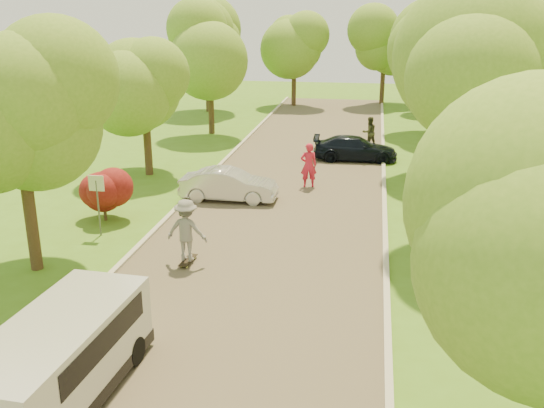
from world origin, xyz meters
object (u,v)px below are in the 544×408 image
Objects in this scene: dark_sedan at (355,148)px; person_striped at (309,165)px; street_sign at (97,193)px; longboard at (188,260)px; person_olive at (369,132)px; minivan at (60,359)px; skateboarder at (187,230)px; silver_sedan at (229,185)px.

person_striped reaches higher than dark_sedan.
street_sign reaches higher than person_striped.
person_olive is (5.29, 17.48, 0.76)m from longboard.
person_striped is at bearing 82.01° from minivan.
street_sign reaches higher than skateboarder.
minivan is (3.30, -8.92, -0.62)m from street_sign.
dark_sedan is at bearing -104.45° from longboard.
minivan is at bearing -69.68° from street_sign.
dark_sedan is at bearing 56.07° from street_sign.
person_olive reaches higher than longboard.
longboard is at bearing 159.56° from dark_sedan.
street_sign reaches higher than minivan.
silver_sedan is 2.29× the size of person_olive.
dark_sedan reaches higher than longboard.
street_sign is at bearing 143.53° from dark_sedan.
minivan is at bearing 47.68° from person_olive.
longboard is at bearing 59.80° from person_striped.
street_sign reaches higher than longboard.
longboard is at bearing -178.17° from silver_sedan.
silver_sedan is 2.00× the size of person_striped.
minivan reaches higher than longboard.
person_striped is (3.03, 2.44, 0.34)m from silver_sedan.
person_olive is at bearing 59.92° from street_sign.
person_olive is (9.04, 15.61, -0.69)m from street_sign.
skateboarder reaches higher than silver_sedan.
silver_sedan is (0.20, 13.61, -0.29)m from minivan.
silver_sedan is at bearing 33.92° from person_olive.
silver_sedan is at bearing 92.53° from minivan.
dark_sedan is 2.18× the size of person_striped.
person_striped is at bearing -103.68° from skateboarder.
dark_sedan is 15.05m from skateboarder.
street_sign is at bearing 30.77° from person_olive.
longboard is 0.59× the size of person_olive.
person_striped reaches higher than person_olive.
minivan is 13.62m from silver_sedan.
skateboarder is at bearing 59.80° from person_striped.
skateboarder reaches higher than person_olive.
person_striped reaches higher than minivan.
street_sign is 0.55× the size of silver_sedan.
person_olive is at bearing -119.61° from person_striped.
silver_sedan reaches higher than longboard.
skateboarder is at bearing -26.48° from street_sign.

